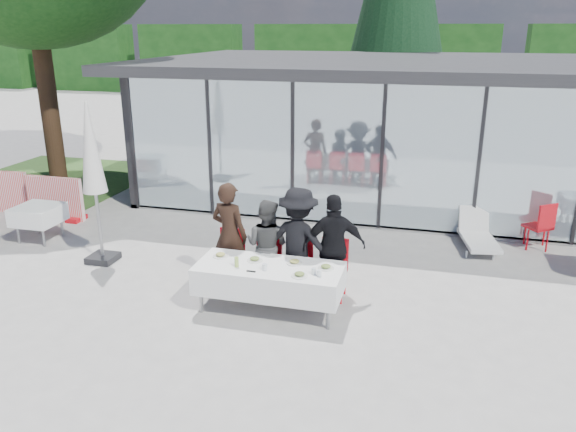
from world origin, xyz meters
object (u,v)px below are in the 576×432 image
Objects in this scene: diner_chair_b at (268,258)px; plate_c at (295,262)px; plate_a at (220,255)px; diner_b at (267,245)px; spare_table_left at (38,215)px; diner_c at (298,242)px; plate_d at (326,267)px; plate_b at (255,259)px; diner_chair_a at (231,255)px; juice_bottle at (237,262)px; diner_a at (230,235)px; diner_chair_d at (334,265)px; diner_d at (334,247)px; diner_chair_c at (299,262)px; market_umbrella at (92,159)px; plate_extra at (300,275)px; lounger at (477,234)px; dining_table at (269,278)px; spare_chair_b at (542,224)px; folded_eyeglasses at (251,271)px.

plate_c is at bearing -43.00° from diner_chair_b.
plate_a is 1.00× the size of plate_c.
diner_b is 5.32m from spare_table_left.
diner_c reaches higher than plate_d.
diner_c is 0.82m from plate_b.
juice_bottle is at bearing -64.24° from diner_chair_a.
diner_chair_d is at bearing -165.25° from diner_a.
diner_c reaches higher than diner_d.
diner_chair_c is 4.16m from market_umbrella.
plate_extra is 0.17× the size of lounger.
dining_table is at bearing -9.62° from plate_a.
diner_a reaches higher than spare_chair_b.
diner_a is at bearing 12.39° from diner_b.
diner_c is 1.86× the size of diner_chair_d.
plate_d is at bearing -0.99° from plate_a.
diner_chair_a is 1.78m from plate_extra.
folded_eyeglasses is at bearing 105.61° from diner_b.
diner_c reaches higher than diner_b.
plate_b is (-0.55, -0.62, 0.24)m from diner_chair_c.
market_umbrella reaches higher than diner_b.
diner_d is 7.08× the size of plate_a.
diner_b is 0.87× the size of diner_c.
spare_table_left is at bearing -167.29° from lounger.
diner_a is 0.67m from diner_b.
spare_chair_b is at bearing 34.43° from plate_a.
plate_d is at bearing -90.90° from diner_chair_d.
plate_extra reaches higher than folded_eyeglasses.
diner_d is 0.34m from diner_chair_d.
folded_eyeglasses is at bearing -20.62° from spare_table_left.
lounger is at bearing 34.95° from diner_chair_a.
diner_b is 6.38× the size of plate_b.
plate_d is 4.73m from market_umbrella.
dining_table is at bearing 121.85° from diner_b.
diner_chair_c reaches higher than dining_table.
plate_c is at bearing -24.22° from diner_chair_a.
diner_chair_b is 3.95× the size of plate_b.
plate_b is at bearing -174.96° from plate_c.
plate_b is at bearing 100.57° from diner_b.
diner_d is (0.59, -0.03, 0.34)m from diner_chair_c.
plate_c is at bearing -132.20° from diner_chair_d.
diner_chair_c reaches higher than plate_b.
plate_d is 0.17× the size of lounger.
diner_b is 6.38× the size of plate_c.
juice_bottle reaches higher than plate_extra.
diner_chair_a is at bearing -19.57° from diner_d.
spare_table_left is (-6.02, 1.96, -0.22)m from plate_extra.
market_umbrella is at bearing 158.75° from folded_eyeglasses.
diner_chair_d is 0.33× the size of market_umbrella.
diner_c is 0.60× the size of market_umbrella.
spare_table_left is at bearing 159.38° from folded_eyeglasses.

